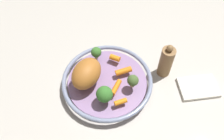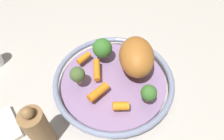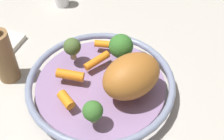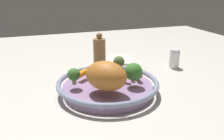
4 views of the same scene
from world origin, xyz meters
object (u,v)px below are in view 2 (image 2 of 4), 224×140
at_px(baby_carrot_near_rim, 97,70).
at_px(pepper_mill, 38,129).
at_px(serving_bowl, 114,82).
at_px(roast_chicken_piece, 136,57).
at_px(broccoli_floret_edge, 149,93).
at_px(broccoli_floret_mid, 102,48).
at_px(baby_carrot_left, 98,92).
at_px(baby_carrot_right, 83,59).
at_px(broccoli_floret_large, 77,75).
at_px(baby_carrot_back, 121,106).

height_order(baby_carrot_near_rim, pepper_mill, pepper_mill).
bearing_deg(serving_bowl, baby_carrot_near_rim, -76.53).
relative_size(roast_chicken_piece, broccoli_floret_edge, 2.50).
xyz_separation_m(broccoli_floret_mid, pepper_mill, (0.27, 0.03, -0.01)).
relative_size(baby_carrot_left, baby_carrot_right, 1.39).
xyz_separation_m(serving_bowl, broccoli_floret_edge, (0.01, 0.11, 0.05)).
height_order(broccoli_floret_large, broccoli_floret_mid, broccoli_floret_mid).
relative_size(serving_bowl, baby_carrot_back, 8.55).
bearing_deg(baby_carrot_back, broccoli_floret_large, -88.48).
xyz_separation_m(broccoli_floret_large, broccoli_floret_mid, (-0.11, -0.01, 0.00)).
xyz_separation_m(baby_carrot_right, broccoli_floret_large, (0.07, 0.04, 0.03)).
xyz_separation_m(broccoli_floret_large, broccoli_floret_edge, (-0.06, 0.18, -0.00)).
height_order(baby_carrot_right, pepper_mill, pepper_mill).
relative_size(roast_chicken_piece, baby_carrot_right, 2.98).
bearing_deg(roast_chicken_piece, baby_carrot_back, 17.61).
bearing_deg(pepper_mill, baby_carrot_right, -162.50).
bearing_deg(baby_carrot_right, broccoli_floret_large, 33.97).
distance_m(broccoli_floret_large, pepper_mill, 0.16).
height_order(baby_carrot_near_rim, baby_carrot_back, same).
bearing_deg(baby_carrot_right, baby_carrot_left, 59.68).
height_order(broccoli_floret_large, broccoli_floret_edge, broccoli_floret_large).
height_order(serving_bowl, baby_carrot_back, baby_carrot_back).
xyz_separation_m(baby_carrot_right, pepper_mill, (0.23, 0.07, 0.02)).
xyz_separation_m(roast_chicken_piece, broccoli_floret_mid, (0.02, -0.10, -0.01)).
relative_size(broccoli_floret_large, broccoli_floret_edge, 1.08).
distance_m(baby_carrot_left, broccoli_floret_edge, 0.13).
height_order(serving_bowl, pepper_mill, pepper_mill).
relative_size(roast_chicken_piece, pepper_mill, 0.83).
height_order(roast_chicken_piece, baby_carrot_near_rim, roast_chicken_piece).
relative_size(broccoli_floret_mid, pepper_mill, 0.41).
distance_m(baby_carrot_near_rim, baby_carrot_back, 0.13).
bearing_deg(baby_carrot_left, baby_carrot_right, -120.32).
bearing_deg(baby_carrot_left, broccoli_floret_edge, 118.76).
height_order(baby_carrot_near_rim, broccoli_floret_mid, broccoli_floret_mid).
bearing_deg(baby_carrot_left, baby_carrot_near_rim, -139.29).
relative_size(baby_carrot_near_rim, baby_carrot_back, 1.64).
height_order(broccoli_floret_mid, pepper_mill, pepper_mill).
bearing_deg(baby_carrot_near_rim, pepper_mill, 2.81).
relative_size(serving_bowl, baby_carrot_near_rim, 5.21).
bearing_deg(serving_bowl, baby_carrot_right, -87.49).
bearing_deg(broccoli_floret_edge, pepper_mill, -34.12).
bearing_deg(broccoli_floret_mid, serving_bowl, 59.11).
relative_size(broccoli_floret_edge, broccoli_floret_mid, 0.81).
distance_m(baby_carrot_near_rim, baby_carrot_left, 0.07).
xyz_separation_m(baby_carrot_near_rim, pepper_mill, (0.22, 0.01, 0.02)).
xyz_separation_m(serving_bowl, pepper_mill, (0.23, -0.04, 0.05)).
bearing_deg(baby_carrot_near_rim, serving_bowl, 103.47).
bearing_deg(broccoli_floret_edge, baby_carrot_back, -34.13).
bearing_deg(broccoli_floret_large, pepper_mill, 9.50).
xyz_separation_m(baby_carrot_left, broccoli_floret_mid, (-0.11, -0.07, 0.03)).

